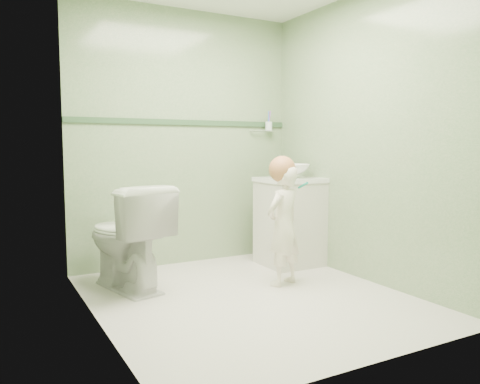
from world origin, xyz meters
TOP-DOWN VIEW (x-y plane):
  - ground at (0.00, 0.00)m, footprint 2.50×2.50m
  - room_shell at (0.00, 0.00)m, footprint 2.50×2.54m
  - trim_stripe at (0.00, 1.24)m, footprint 2.20×0.02m
  - vanity at (0.84, 0.70)m, footprint 0.52×0.50m
  - counter at (0.84, 0.70)m, footprint 0.54×0.52m
  - basin at (0.84, 0.70)m, footprint 0.37×0.37m
  - faucet at (0.84, 0.89)m, footprint 0.03×0.13m
  - cup_holder at (0.89, 1.18)m, footprint 0.26×0.07m
  - toilet at (-0.74, 0.66)m, footprint 0.64×0.90m
  - toddler at (0.41, 0.17)m, footprint 0.41×0.34m
  - hair_cap at (0.41, 0.20)m, footprint 0.22×0.22m
  - teal_toothbrush at (0.52, 0.08)m, footprint 0.10×0.14m

SIDE VIEW (x-z plane):
  - ground at x=0.00m, z-range 0.00..0.00m
  - vanity at x=0.84m, z-range 0.00..0.80m
  - toilet at x=-0.74m, z-range 0.00..0.83m
  - toddler at x=0.41m, z-range 0.00..0.98m
  - counter at x=0.84m, z-range 0.79..0.83m
  - teal_toothbrush at x=0.52m, z-range 0.78..0.86m
  - basin at x=0.84m, z-range 0.83..0.96m
  - hair_cap at x=0.41m, z-range 0.83..1.05m
  - faucet at x=0.84m, z-range 0.88..1.06m
  - room_shell at x=0.00m, z-range 0.00..2.40m
  - cup_holder at x=0.89m, z-range 1.22..1.44m
  - trim_stripe at x=0.00m, z-range 1.33..1.38m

